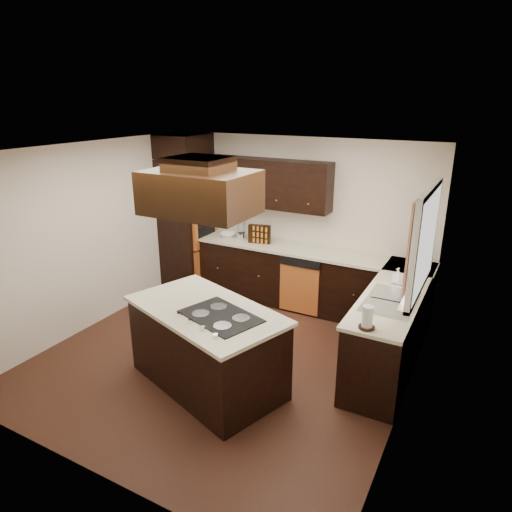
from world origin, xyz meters
name	(u,v)px	position (x,y,z in m)	size (l,w,h in m)	color
floor	(226,357)	(0.00, 0.00, -0.01)	(4.20, 4.20, 0.02)	#522B1C
ceiling	(221,150)	(0.00, 0.00, 2.51)	(4.20, 4.20, 0.02)	white
wall_back	(297,220)	(0.00, 2.11, 1.25)	(4.20, 0.02, 2.50)	beige
wall_front	(77,345)	(0.00, -2.11, 1.25)	(4.20, 0.02, 2.50)	beige
wall_left	(91,236)	(-2.11, 0.00, 1.25)	(0.02, 4.20, 2.50)	beige
wall_right	(414,298)	(2.11, 0.00, 1.25)	(0.02, 4.20, 2.50)	beige
oven_column	(187,224)	(-1.78, 1.71, 1.06)	(0.65, 0.75, 2.12)	black
wall_oven_face	(205,223)	(-1.43, 1.71, 1.12)	(0.05, 0.62, 0.78)	#C7642A
base_cabinets_back	(289,276)	(0.03, 1.80, 0.44)	(2.93, 0.60, 0.88)	black
base_cabinets_right	(393,327)	(1.80, 0.90, 0.44)	(0.60, 2.40, 0.88)	black
countertop_back	(290,248)	(0.03, 1.79, 0.90)	(2.93, 0.63, 0.04)	beige
countertop_right	(396,291)	(1.79, 0.90, 0.90)	(0.63, 2.40, 0.04)	beige
upper_cabinets	(267,183)	(-0.43, 1.93, 1.81)	(2.00, 0.34, 0.72)	black
dishwasher_front	(299,289)	(0.33, 1.50, 0.40)	(0.60, 0.05, 0.72)	#C7642A
window_frame	(424,241)	(2.07, 0.55, 1.65)	(0.06, 1.32, 1.12)	white
window_pane	(427,242)	(2.10, 0.55, 1.65)	(0.00, 1.20, 1.00)	white
curtain_left	(411,247)	(2.01, 0.13, 1.70)	(0.02, 0.34, 0.90)	beige
curtain_right	(426,226)	(2.01, 0.97, 1.70)	(0.02, 0.34, 0.90)	beige
sink_rim	(391,301)	(1.80, 0.55, 0.92)	(0.52, 0.84, 0.01)	silver
island	(207,348)	(0.11, -0.56, 0.44)	(1.69, 0.92, 0.88)	black
island_top	(206,310)	(0.11, -0.56, 0.90)	(1.75, 0.98, 0.04)	beige
cooktop	(221,316)	(0.35, -0.64, 0.93)	(0.80, 0.53, 0.01)	black
range_hood	(200,192)	(0.10, -0.55, 2.16)	(1.05, 0.72, 0.42)	black
hood_duct	(199,164)	(0.10, -0.55, 2.44)	(0.55, 0.50, 0.13)	black
blender_base	(241,236)	(-0.80, 1.79, 0.97)	(0.15, 0.15, 0.10)	silver
blender_pitcher	(241,225)	(-0.80, 1.79, 1.15)	(0.13, 0.13, 0.26)	silver
spice_rack	(259,234)	(-0.45, 1.74, 1.06)	(0.34, 0.08, 0.28)	black
mixing_bowl	(228,235)	(-1.05, 1.79, 0.95)	(0.25, 0.25, 0.06)	white
soap_bottle	(398,276)	(1.75, 1.11, 1.02)	(0.09, 0.09, 0.19)	white
paper_towel	(367,317)	(1.73, -0.18, 1.04)	(0.11, 0.11, 0.24)	white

